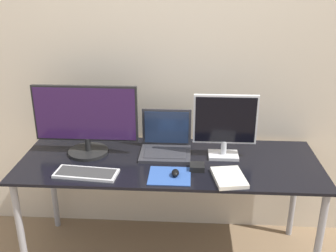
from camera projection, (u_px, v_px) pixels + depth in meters
wall_back at (173, 64)px, 2.63m from camera, size 7.00×0.05×2.50m
desk at (169, 171)px, 2.47m from camera, size 1.86×0.69×0.73m
monitor_left at (86, 120)px, 2.46m from camera, size 0.65×0.26×0.45m
monitor_right at (225, 124)px, 2.41m from camera, size 0.39×0.13×0.41m
laptop at (166, 143)px, 2.54m from camera, size 0.32×0.26×0.27m
keyboard at (86, 173)px, 2.27m from camera, size 0.38×0.18×0.02m
mousepad at (170, 176)px, 2.26m from camera, size 0.24×0.22×0.00m
mouse at (175, 173)px, 2.25m from camera, size 0.04×0.07×0.04m
book at (229, 178)px, 2.22m from camera, size 0.21×0.26×0.02m
power_brick at (197, 167)px, 2.33m from camera, size 0.09×0.09×0.03m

